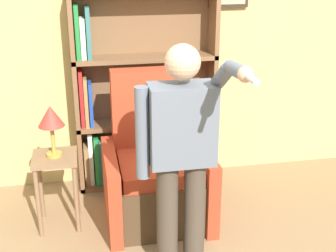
# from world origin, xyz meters

# --- Properties ---
(wall_back) EXTENTS (8.00, 0.11, 2.80)m
(wall_back) POSITION_xyz_m (0.01, 2.03, 1.40)
(wall_back) COLOR tan
(wall_back) RESTS_ON ground_plane
(bookcase) EXTENTS (1.31, 0.28, 1.87)m
(bookcase) POSITION_xyz_m (-0.14, 1.87, 0.90)
(bookcase) COLOR brown
(bookcase) RESTS_ON ground_plane
(armchair) EXTENTS (0.86, 0.82, 1.24)m
(armchair) POSITION_xyz_m (-0.03, 1.23, 0.39)
(armchair) COLOR #4C3823
(armchair) RESTS_ON ground_plane
(person_standing) EXTENTS (0.58, 0.78, 1.64)m
(person_standing) POSITION_xyz_m (0.02, 0.48, 0.94)
(person_standing) COLOR #473D33
(person_standing) RESTS_ON ground_plane
(side_table) EXTENTS (0.35, 0.35, 0.63)m
(side_table) POSITION_xyz_m (-0.85, 1.22, 0.49)
(side_table) COLOR #846647
(side_table) RESTS_ON ground_plane
(table_lamp) EXTENTS (0.20, 0.20, 0.42)m
(table_lamp) POSITION_xyz_m (-0.85, 1.22, 0.95)
(table_lamp) COLOR gold
(table_lamp) RESTS_ON side_table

